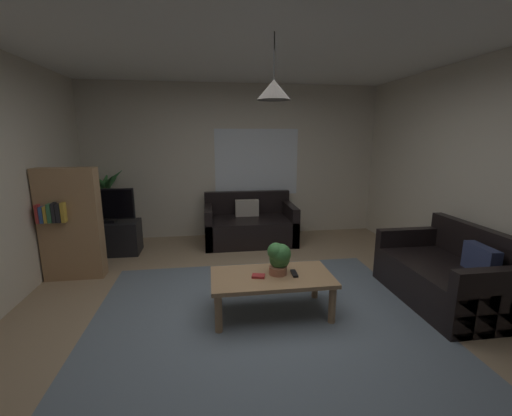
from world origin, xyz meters
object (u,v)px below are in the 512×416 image
at_px(remote_on_table_0, 294,273).
at_px(tv_stand, 109,238).
at_px(coffee_table, 272,281).
at_px(tv, 106,205).
at_px(pendant_lamp, 274,90).
at_px(book_on_table_0, 258,276).
at_px(couch_under_window, 250,226).
at_px(potted_palm_corner, 106,208).
at_px(potted_plant_on_table, 279,257).
at_px(bookshelf_corner, 70,224).
at_px(couch_right_side, 447,277).

distance_m(remote_on_table_0, tv_stand, 3.14).
bearing_deg(coffee_table, tv, 136.04).
bearing_deg(pendant_lamp, tv, 136.04).
distance_m(tv_stand, tv, 0.51).
height_order(tv_stand, pendant_lamp, pendant_lamp).
relative_size(book_on_table_0, tv_stand, 0.14).
relative_size(couch_under_window, coffee_table, 1.24).
bearing_deg(tv, book_on_table_0, -46.28).
bearing_deg(couch_under_window, book_on_table_0, -95.07).
height_order(coffee_table, remote_on_table_0, remote_on_table_0).
bearing_deg(potted_palm_corner, potted_plant_on_table, -47.35).
bearing_deg(tv, remote_on_table_0, -41.27).
bearing_deg(potted_plant_on_table, book_on_table_0, -165.81).
xyz_separation_m(book_on_table_0, bookshelf_corner, (-2.17, 1.25, 0.28)).
relative_size(couch_right_side, coffee_table, 1.17).
xyz_separation_m(book_on_table_0, remote_on_table_0, (0.37, 0.01, -0.00)).
bearing_deg(book_on_table_0, couch_right_side, 0.29).
height_order(couch_under_window, tv_stand, couch_under_window).
xyz_separation_m(tv, potted_palm_corner, (-0.15, 0.53, -0.14)).
xyz_separation_m(coffee_table, remote_on_table_0, (0.23, -0.01, 0.07)).
distance_m(couch_under_window, potted_palm_corner, 2.38).
relative_size(tv_stand, potted_palm_corner, 0.67).
relative_size(tv, bookshelf_corner, 0.59).
xyz_separation_m(tv, pendant_lamp, (2.12, -2.05, 1.41)).
distance_m(couch_under_window, pendant_lamp, 3.00).
xyz_separation_m(remote_on_table_0, tv, (-2.35, 2.06, 0.34)).
relative_size(tv_stand, tv, 1.10).
height_order(remote_on_table_0, pendant_lamp, pendant_lamp).
bearing_deg(tv, potted_palm_corner, 105.74).
bearing_deg(couch_under_window, couch_right_side, -51.47).
relative_size(couch_right_side, book_on_table_0, 11.18).
relative_size(book_on_table_0, potted_plant_on_table, 0.38).
relative_size(book_on_table_0, remote_on_table_0, 0.79).
bearing_deg(coffee_table, potted_palm_corner, 131.39).
xyz_separation_m(book_on_table_0, tv_stand, (-1.98, 2.10, -0.18)).
xyz_separation_m(tv_stand, potted_palm_corner, (-0.15, 0.51, 0.37)).
xyz_separation_m(couch_right_side, potted_palm_corner, (-4.20, 2.60, 0.34)).
distance_m(couch_under_window, couch_right_side, 2.99).
relative_size(remote_on_table_0, tv_stand, 0.18).
bearing_deg(tv, tv_stand, 90.00).
height_order(remote_on_table_0, tv, tv).
xyz_separation_m(remote_on_table_0, bookshelf_corner, (-2.53, 1.23, 0.28)).
distance_m(couch_right_side, tv_stand, 4.56).
bearing_deg(pendant_lamp, book_on_table_0, -168.99).
bearing_deg(tv_stand, couch_under_window, 6.66).
height_order(book_on_table_0, bookshelf_corner, bookshelf_corner).
relative_size(couch_under_window, couch_right_side, 1.06).
height_order(couch_under_window, remote_on_table_0, couch_under_window).
distance_m(couch_right_side, remote_on_table_0, 1.71).
bearing_deg(pendant_lamp, coffee_table, 170.54).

